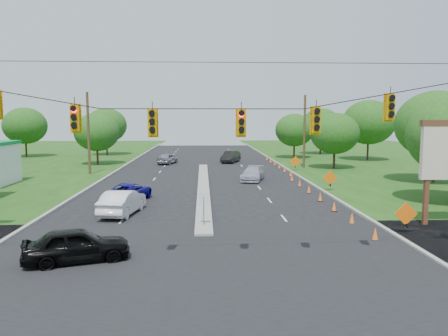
{
  "coord_description": "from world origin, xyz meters",
  "views": [
    {
      "loc": [
        -0.03,
        -18.36,
        6.26
      ],
      "look_at": [
        1.42,
        11.44,
        2.8
      ],
      "focal_mm": 35.0,
      "sensor_mm": 36.0,
      "label": 1
    }
  ],
  "objects": [
    {
      "name": "silver_car_oncoming",
      "position": [
        -4.83,
        40.73,
        0.73
      ],
      "size": [
        2.91,
        4.6,
        1.46
      ],
      "primitive_type": "imported",
      "rotation": [
        0.0,
        0.0,
        2.84
      ],
      "color": "gray",
      "rests_on": "ground"
    },
    {
      "name": "tree_5",
      "position": [
        -14.0,
        40.0,
        4.34
      ],
      "size": [
        5.88,
        5.88,
        6.86
      ],
      "color": "black",
      "rests_on": "ground"
    },
    {
      "name": "utility_pole_far_right",
      "position": [
        12.5,
        35.0,
        4.5
      ],
      "size": [
        0.28,
        0.28,
        9.0
      ],
      "primitive_type": "cylinder",
      "color": "#422D1C",
      "rests_on": "ground"
    },
    {
      "name": "silver_car_far",
      "position": [
        4.93,
        24.55,
        0.69
      ],
      "size": [
        3.13,
        5.07,
        1.37
      ],
      "primitive_type": "imported",
      "rotation": [
        0.0,
        0.0,
        -0.28
      ],
      "color": "#ADA8BB",
      "rests_on": "ground"
    },
    {
      "name": "cone_11",
      "position": [
        9.35,
        41.5,
        0.35
      ],
      "size": [
        0.32,
        0.32,
        0.7
      ],
      "primitive_type": "cone",
      "color": "orange",
      "rests_on": "ground"
    },
    {
      "name": "cone_9",
      "position": [
        9.35,
        34.5,
        0.35
      ],
      "size": [
        0.32,
        0.32,
        0.7
      ],
      "primitive_type": "cone",
      "color": "orange",
      "rests_on": "ground"
    },
    {
      "name": "cone_7",
      "position": [
        9.35,
        27.5,
        0.35
      ],
      "size": [
        0.32,
        0.32,
        0.7
      ],
      "primitive_type": "cone",
      "color": "orange",
      "rests_on": "ground"
    },
    {
      "name": "cone_2",
      "position": [
        8.75,
        10.0,
        0.35
      ],
      "size": [
        0.32,
        0.32,
        0.7
      ],
      "primitive_type": "cone",
      "color": "orange",
      "rests_on": "ground"
    },
    {
      "name": "cone_6",
      "position": [
        8.75,
        24.0,
        0.35
      ],
      "size": [
        0.32,
        0.32,
        0.7
      ],
      "primitive_type": "cone",
      "color": "orange",
      "rests_on": "ground"
    },
    {
      "name": "cone_12",
      "position": [
        9.35,
        45.0,
        0.35
      ],
      "size": [
        0.32,
        0.32,
        0.7
      ],
      "primitive_type": "cone",
      "color": "orange",
      "rests_on": "ground"
    },
    {
      "name": "white_sedan",
      "position": [
        -5.27,
        9.78,
        0.8
      ],
      "size": [
        2.48,
        5.09,
        1.61
      ],
      "primitive_type": "imported",
      "rotation": [
        0.0,
        0.0,
        2.98
      ],
      "color": "white",
      "rests_on": "ground"
    },
    {
      "name": "curb_right",
      "position": [
        10.1,
        30.0,
        0.0
      ],
      "size": [
        0.25,
        110.0,
        0.16
      ],
      "primitive_type": "cube",
      "color": "gray",
      "rests_on": "ground"
    },
    {
      "name": "median_sign",
      "position": [
        0.0,
        6.0,
        1.46
      ],
      "size": [
        0.55,
        0.06,
        2.05
      ],
      "color": "gray",
      "rests_on": "ground"
    },
    {
      "name": "work_sign_0",
      "position": [
        10.8,
        4.0,
        1.09
      ],
      "size": [
        1.27,
        0.58,
        1.37
      ],
      "color": "black",
      "rests_on": "ground"
    },
    {
      "name": "cone_4",
      "position": [
        8.75,
        17.0,
        0.35
      ],
      "size": [
        0.32,
        0.32,
        0.7
      ],
      "primitive_type": "cone",
      "color": "orange",
      "rests_on": "ground"
    },
    {
      "name": "tree_11",
      "position": [
        20.0,
        55.0,
        4.96
      ],
      "size": [
        6.72,
        6.72,
        7.84
      ],
      "color": "black",
      "rests_on": "ground"
    },
    {
      "name": "blue_pickup",
      "position": [
        -5.6,
        14.3,
        0.69
      ],
      "size": [
        3.31,
        5.35,
        1.38
      ],
      "primitive_type": "imported",
      "rotation": [
        0.0,
        0.0,
        2.92
      ],
      "color": "#090279",
      "rests_on": "ground"
    },
    {
      "name": "ground",
      "position": [
        0.0,
        0.0,
        0.0
      ],
      "size": [
        160.0,
        160.0,
        0.0
      ],
      "primitive_type": "plane",
      "color": "black",
      "rests_on": "ground"
    },
    {
      "name": "black_sedan",
      "position": [
        -5.51,
        0.32,
        0.76
      ],
      "size": [
        4.81,
        3.09,
        1.53
      ],
      "primitive_type": "imported",
      "rotation": [
        0.0,
        0.0,
        1.88
      ],
      "color": "black",
      "rests_on": "ground"
    },
    {
      "name": "signal_span",
      "position": [
        -0.05,
        -1.0,
        4.97
      ],
      "size": [
        25.6,
        0.32,
        9.0
      ],
      "color": "#422D1C",
      "rests_on": "ground"
    },
    {
      "name": "cross_street",
      "position": [
        0.0,
        0.0,
        0.0
      ],
      "size": [
        160.0,
        14.0,
        0.02
      ],
      "primitive_type": "cube",
      "color": "black",
      "rests_on": "ground"
    },
    {
      "name": "curb_left",
      "position": [
        -10.1,
        30.0,
        0.0
      ],
      "size": [
        0.25,
        110.0,
        0.16
      ],
      "primitive_type": "cube",
      "color": "gray",
      "rests_on": "ground"
    },
    {
      "name": "tree_4",
      "position": [
        -28.0,
        52.0,
        4.96
      ],
      "size": [
        6.72,
        6.72,
        7.84
      ],
      "color": "black",
      "rests_on": "ground"
    },
    {
      "name": "tree_12",
      "position": [
        14.0,
        48.0,
        4.34
      ],
      "size": [
        5.88,
        5.88,
        6.86
      ],
      "color": "black",
      "rests_on": "ground"
    },
    {
      "name": "work_sign_1",
      "position": [
        10.8,
        18.0,
        1.09
      ],
      "size": [
        1.27,
        0.58,
        1.37
      ],
      "color": "black",
      "rests_on": "ground"
    },
    {
      "name": "cone_5",
      "position": [
        8.75,
        20.5,
        0.35
      ],
      "size": [
        0.32,
        0.32,
        0.7
      ],
      "primitive_type": "cone",
      "color": "orange",
      "rests_on": "ground"
    },
    {
      "name": "median",
      "position": [
        0.0,
        21.0,
        0.0
      ],
      "size": [
        1.0,
        34.0,
        0.18
      ],
      "primitive_type": "cube",
      "color": "gray",
      "rests_on": "ground"
    },
    {
      "name": "cone_10",
      "position": [
        9.35,
        38.0,
        0.35
      ],
      "size": [
        0.32,
        0.32,
        0.7
      ],
      "primitive_type": "cone",
      "color": "orange",
      "rests_on": "ground"
    },
    {
      "name": "tree_8",
      "position": [
        22.0,
        22.0,
        5.58
      ],
      "size": [
        7.56,
        7.56,
        8.82
      ],
      "color": "black",
      "rests_on": "ground"
    },
    {
      "name": "work_sign_2",
      "position": [
        10.8,
        32.0,
        1.09
      ],
      "size": [
        1.27,
        0.58,
        1.37
      ],
      "color": "black",
      "rests_on": "ground"
    },
    {
      "name": "tree_9",
      "position": [
        16.0,
        34.0,
        4.34
      ],
      "size": [
        5.88,
        5.88,
        6.86
      ],
      "color": "black",
      "rests_on": "ground"
    },
    {
      "name": "tree_6",
      "position": [
        -16.0,
        55.0,
        4.96
      ],
      "size": [
        6.72,
        6.72,
        7.84
      ],
      "color": "black",
      "rests_on": "ground"
    },
    {
      "name": "cone_8",
      "position": [
        9.35,
        31.0,
        0.35
      ],
      "size": [
        0.32,
        0.32,
        0.7
      ],
      "primitive_type": "cone",
      "color": "orange",
      "rests_on": "ground"
    },
    {
      "name": "utility_pole_far_left",
      "position": [
        -12.5,
        30.0,
        4.5
      ],
      "size": [
        0.28,
        0.28,
        9.0
      ],
      "primitive_type": "cylinder",
      "color": "#422D1C",
      "rests_on": "ground"
    },
    {
      "name": "cone_1",
      "position": [
        8.75,
        6.5,
        0.35
      ],
      "size": [
        0.32,
        0.32,
        0.7
      ],
      "primitive_type": "cone",
      "color": "orange",
      "rests_on": "ground"
    },
    {
      "name": "dark_car_receding",
      "position": [
        3.87,
        42.32,
        0.8
      ],
      "size": [
        3.21,
        5.16,
        1.61
      ],
      "primitive_type": "imported",
      "rotation": [
        0.0,
        0.0,
        -0.33
      ],
      "color": "black",
      "rests_on": "ground"
    },
    {
      "name": "tree_10",
      "position": [
        24.0,
        44.0,
        5.58
      ],
      "size": [
        7.56,
        7.56,
        8.82
      ],
      "color": "black",
      "rests_on": "ground"
    },
    {
      "name": "cone_3",
      "position": [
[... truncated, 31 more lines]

